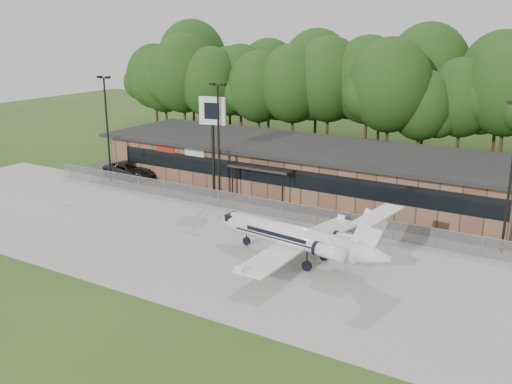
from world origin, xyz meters
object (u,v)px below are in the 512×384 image
Objects in this scene: business_jet at (300,239)px; suv at (130,170)px; pole_sign at (213,122)px; terminal at (309,167)px.

business_jet reaches higher than suv.
pole_sign reaches higher than suv.
terminal reaches higher than suv.
terminal is at bearing 40.14° from pole_sign.
business_jet is at bearing -65.93° from terminal.
suv is at bearing 164.04° from business_jet.
suv is 13.02m from pole_sign.
terminal is 4.55× the size of pole_sign.
business_jet is 26.29m from suv.
business_jet is 2.25× the size of suv.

